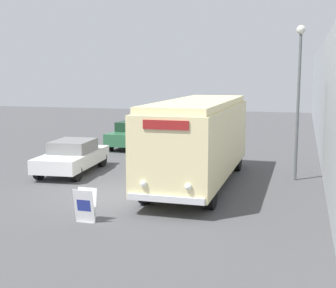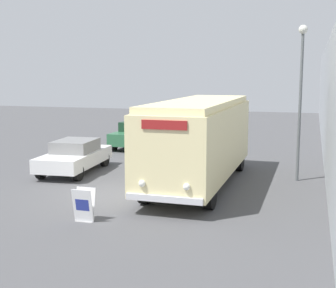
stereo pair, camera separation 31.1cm
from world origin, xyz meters
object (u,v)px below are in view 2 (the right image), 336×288
Objects in this scene: parked_car_far at (171,126)px; streetlamp at (301,81)px; vintage_bus at (200,138)px; parked_car_near at (75,156)px; sign_board at (84,205)px; parked_car_mid at (137,134)px.

streetlamp is at bearing -48.55° from parked_car_far.
parked_car_far is (-9.19, 12.18, -3.41)m from streetlamp.
parked_car_near is (-5.95, 0.71, -1.16)m from vintage_bus.
sign_board is 10.29m from streetlamp.
parked_car_near reaches higher than parked_car_far.
sign_board is at bearing -73.18° from parked_car_mid.
sign_board is 0.24× the size of parked_car_mid.
sign_board is at bearing -76.28° from parked_car_far.
parked_car_far is (0.36, 5.96, -0.09)m from parked_car_mid.
vintage_bus is 15.19m from parked_car_far.
streetlamp is 1.52× the size of parked_car_mid.
streetlamp reaches higher than vintage_bus.
sign_board is at bearing -128.18° from streetlamp.
vintage_bus is 1.48× the size of streetlamp.
streetlamp is at bearing 51.82° from sign_board.
vintage_bus is at bearing -52.32° from parked_car_mid.
parked_car_far reaches higher than sign_board.
parked_car_near is 13.42m from parked_car_far.
streetlamp is (5.95, 7.57, 3.63)m from sign_board.
parked_car_mid is 5.97m from parked_car_far.
vintage_bus reaches higher than sign_board.
parked_car_mid reaches higher than parked_car_near.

